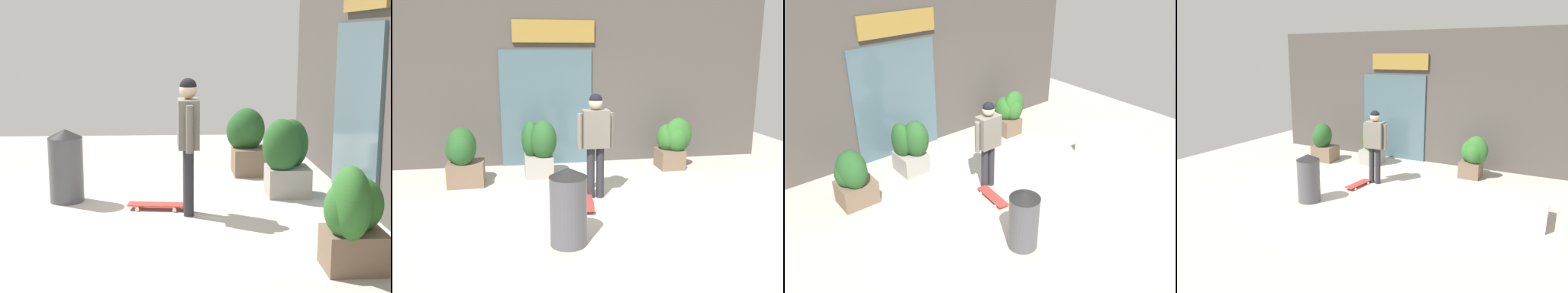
# 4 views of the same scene
# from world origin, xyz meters

# --- Properties ---
(ground_plane) EXTENTS (12.00, 12.00, 0.00)m
(ground_plane) POSITION_xyz_m (0.00, 0.00, 0.00)
(ground_plane) COLOR #B2ADA3
(building_facade) EXTENTS (8.73, 0.31, 3.65)m
(building_facade) POSITION_xyz_m (-0.02, 2.80, 1.81)
(building_facade) COLOR #4C4742
(building_facade) RESTS_ON ground_plane
(skateboarder) EXTENTS (0.61, 0.27, 1.75)m
(skateboarder) POSITION_xyz_m (0.07, 0.33, 1.08)
(skateboarder) COLOR #28282D
(skateboarder) RESTS_ON ground_plane
(skateboard) EXTENTS (0.32, 0.79, 0.08)m
(skateboard) POSITION_xyz_m (-0.15, -0.07, 0.06)
(skateboard) COLOR red
(skateboard) RESTS_ON ground_plane
(planter_box_left) EXTENTS (0.67, 0.70, 1.12)m
(planter_box_left) POSITION_xyz_m (-0.77, 1.76, 0.59)
(planter_box_left) COLOR gray
(planter_box_left) RESTS_ON ground_plane
(planter_box_right) EXTENTS (0.68, 0.63, 1.07)m
(planter_box_right) POSITION_xyz_m (2.02, 1.84, 0.56)
(planter_box_right) COLOR brown
(planter_box_right) RESTS_ON ground_plane
(planter_box_mid) EXTENTS (0.66, 0.65, 1.09)m
(planter_box_mid) POSITION_xyz_m (-2.17, 1.38, 0.59)
(planter_box_mid) COLOR brown
(planter_box_mid) RESTS_ON ground_plane
(trash_bin) EXTENTS (0.48, 0.48, 1.01)m
(trash_bin) POSITION_xyz_m (-0.61, -1.32, 0.51)
(trash_bin) COLOR #4C4C51
(trash_bin) RESTS_ON ground_plane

